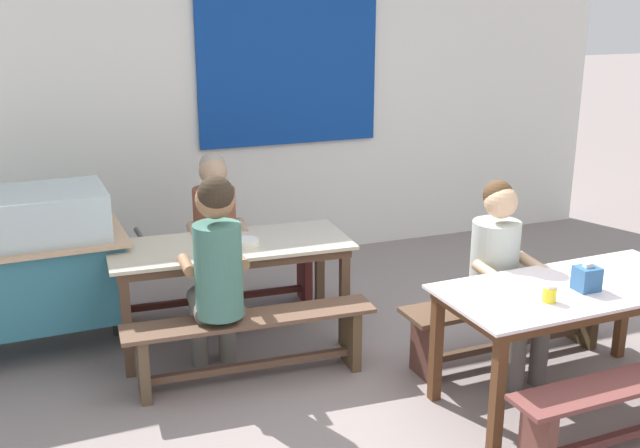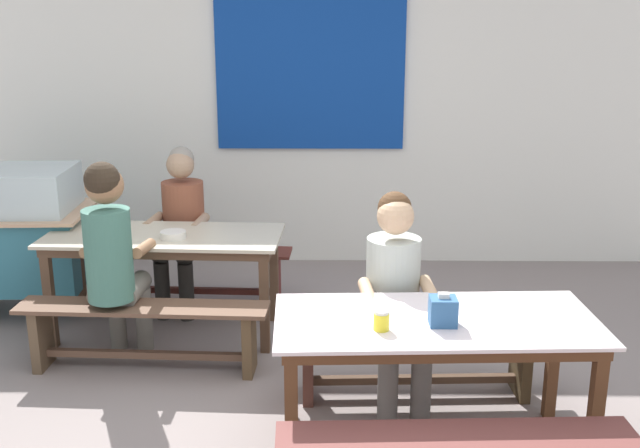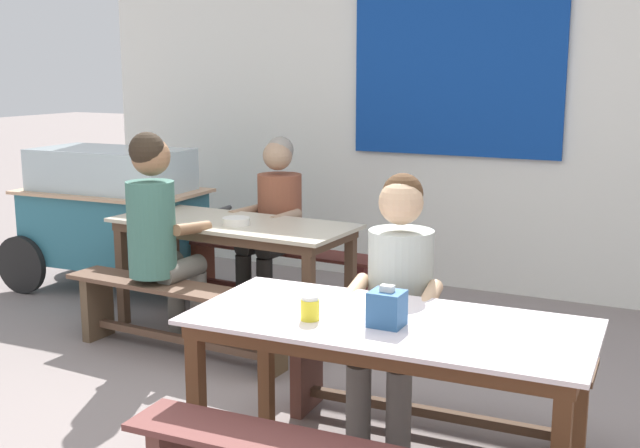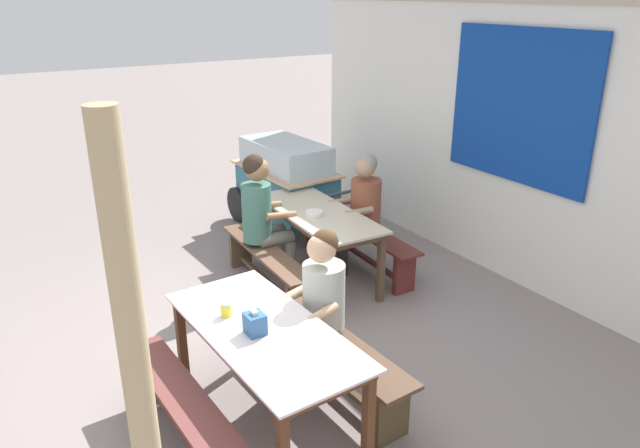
{
  "view_description": "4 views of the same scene",
  "coord_description": "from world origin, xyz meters",
  "px_view_note": "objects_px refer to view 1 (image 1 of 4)",
  "views": [
    {
      "loc": [
        -2.06,
        -3.39,
        2.34
      ],
      "look_at": [
        -0.39,
        1.03,
        0.87
      ],
      "focal_mm": 42.76,
      "sensor_mm": 36.0,
      "label": 1
    },
    {
      "loc": [
        0.2,
        -3.49,
        2.14
      ],
      "look_at": [
        0.14,
        0.73,
        0.95
      ],
      "focal_mm": 41.61,
      "sensor_mm": 36.0,
      "label": 2
    },
    {
      "loc": [
        1.81,
        -2.92,
        1.7
      ],
      "look_at": [
        -0.02,
        0.73,
        0.88
      ],
      "focal_mm": 44.59,
      "sensor_mm": 36.0,
      "label": 3
    },
    {
      "loc": [
        3.69,
        -1.58,
        2.73
      ],
      "look_at": [
        -0.25,
        0.9,
        0.9
      ],
      "focal_mm": 33.35,
      "sensor_mm": 36.0,
      "label": 4
    }
  ],
  "objects_px": {
    "dining_table_near": "(573,298)",
    "food_cart": "(16,262)",
    "person_right_near_table": "(503,267)",
    "bench_far_front": "(251,338)",
    "tissue_box": "(587,278)",
    "bench_far_back": "(217,276)",
    "condiment_jar": "(549,293)",
    "soup_bowl": "(246,243)",
    "bench_near_front": "(640,401)",
    "dining_table_far": "(230,254)",
    "person_left_back_turned": "(216,266)",
    "bench_near_back": "(508,317)",
    "person_center_facing": "(216,226)"
  },
  "relations": [
    {
      "from": "person_right_near_table",
      "to": "soup_bowl",
      "type": "bearing_deg",
      "value": 148.58
    },
    {
      "from": "dining_table_far",
      "to": "soup_bowl",
      "type": "distance_m",
      "value": 0.16
    },
    {
      "from": "tissue_box",
      "to": "bench_near_back",
      "type": "bearing_deg",
      "value": 93.97
    },
    {
      "from": "dining_table_far",
      "to": "soup_bowl",
      "type": "bearing_deg",
      "value": -47.34
    },
    {
      "from": "dining_table_far",
      "to": "dining_table_near",
      "type": "bearing_deg",
      "value": -41.01
    },
    {
      "from": "bench_near_back",
      "to": "soup_bowl",
      "type": "relative_size",
      "value": 8.77
    },
    {
      "from": "person_right_near_table",
      "to": "food_cart",
      "type": "bearing_deg",
      "value": 154.75
    },
    {
      "from": "bench_far_front",
      "to": "bench_near_front",
      "type": "height_order",
      "value": "same"
    },
    {
      "from": "food_cart",
      "to": "person_right_near_table",
      "type": "xyz_separation_m",
      "value": [
        2.83,
        -1.33,
        0.06
      ]
    },
    {
      "from": "bench_near_front",
      "to": "bench_far_back",
      "type": "bearing_deg",
      "value": 122.75
    },
    {
      "from": "dining_table_far",
      "to": "dining_table_near",
      "type": "relative_size",
      "value": 1.01
    },
    {
      "from": "bench_near_front",
      "to": "food_cart",
      "type": "relative_size",
      "value": 0.92
    },
    {
      "from": "bench_far_front",
      "to": "person_left_back_turned",
      "type": "xyz_separation_m",
      "value": [
        -0.18,
        0.07,
        0.47
      ]
    },
    {
      "from": "bench_near_back",
      "to": "person_left_back_turned",
      "type": "relative_size",
      "value": 1.13
    },
    {
      "from": "condiment_jar",
      "to": "soup_bowl",
      "type": "relative_size",
      "value": 0.58
    },
    {
      "from": "dining_table_far",
      "to": "person_left_back_turned",
      "type": "xyz_separation_m",
      "value": [
        -0.21,
        -0.49,
        0.12
      ]
    },
    {
      "from": "bench_near_back",
      "to": "person_left_back_turned",
      "type": "bearing_deg",
      "value": 168.44
    },
    {
      "from": "tissue_box",
      "to": "bench_far_front",
      "type": "bearing_deg",
      "value": 150.93
    },
    {
      "from": "bench_far_back",
      "to": "person_left_back_turned",
      "type": "height_order",
      "value": "person_left_back_turned"
    },
    {
      "from": "bench_far_back",
      "to": "person_center_facing",
      "type": "height_order",
      "value": "person_center_facing"
    },
    {
      "from": "food_cart",
      "to": "condiment_jar",
      "type": "relative_size",
      "value": 17.18
    },
    {
      "from": "soup_bowl",
      "to": "bench_far_back",
      "type": "bearing_deg",
      "value": 95.34
    },
    {
      "from": "bench_far_front",
      "to": "tissue_box",
      "type": "height_order",
      "value": "tissue_box"
    },
    {
      "from": "bench_far_back",
      "to": "condiment_jar",
      "type": "bearing_deg",
      "value": -57.76
    },
    {
      "from": "dining_table_far",
      "to": "dining_table_near",
      "type": "distance_m",
      "value": 2.18
    },
    {
      "from": "person_right_near_table",
      "to": "condiment_jar",
      "type": "relative_size",
      "value": 12.48
    },
    {
      "from": "dining_table_far",
      "to": "person_left_back_turned",
      "type": "distance_m",
      "value": 0.55
    },
    {
      "from": "person_right_near_table",
      "to": "person_left_back_turned",
      "type": "height_order",
      "value": "person_left_back_turned"
    },
    {
      "from": "condiment_jar",
      "to": "soup_bowl",
      "type": "bearing_deg",
      "value": 131.01
    },
    {
      "from": "dining_table_far",
      "to": "person_right_near_table",
      "type": "bearing_deg",
      "value": -32.54
    },
    {
      "from": "dining_table_near",
      "to": "food_cart",
      "type": "bearing_deg",
      "value": 148.7
    },
    {
      "from": "person_left_back_turned",
      "to": "person_center_facing",
      "type": "bearing_deg",
      "value": 77.11
    },
    {
      "from": "bench_far_front",
      "to": "soup_bowl",
      "type": "bearing_deg",
      "value": 76.84
    },
    {
      "from": "bench_far_back",
      "to": "person_left_back_turned",
      "type": "relative_size",
      "value": 1.23
    },
    {
      "from": "bench_far_back",
      "to": "food_cart",
      "type": "height_order",
      "value": "food_cart"
    },
    {
      "from": "bench_far_front",
      "to": "bench_far_back",
      "type": "bearing_deg",
      "value": 87.53
    },
    {
      "from": "food_cart",
      "to": "condiment_jar",
      "type": "bearing_deg",
      "value": -35.79
    },
    {
      "from": "person_center_facing",
      "to": "tissue_box",
      "type": "xyz_separation_m",
      "value": [
        1.64,
        -2.0,
        0.1
      ]
    },
    {
      "from": "bench_near_back",
      "to": "person_center_facing",
      "type": "distance_m",
      "value": 2.14
    },
    {
      "from": "tissue_box",
      "to": "condiment_jar",
      "type": "xyz_separation_m",
      "value": [
        -0.3,
        -0.07,
        -0.02
      ]
    },
    {
      "from": "food_cart",
      "to": "person_center_facing",
      "type": "height_order",
      "value": "person_center_facing"
    },
    {
      "from": "food_cart",
      "to": "tissue_box",
      "type": "bearing_deg",
      "value": -32.12
    },
    {
      "from": "dining_table_near",
      "to": "bench_far_front",
      "type": "distance_m",
      "value": 1.92
    },
    {
      "from": "dining_table_near",
      "to": "bench_near_back",
      "type": "bearing_deg",
      "value": 92.43
    },
    {
      "from": "person_center_facing",
      "to": "person_left_back_turned",
      "type": "bearing_deg",
      "value": -102.89
    },
    {
      "from": "dining_table_far",
      "to": "bench_far_back",
      "type": "height_order",
      "value": "dining_table_far"
    },
    {
      "from": "bench_near_back",
      "to": "tissue_box",
      "type": "xyz_separation_m",
      "value": [
        0.04,
        -0.64,
        0.5
      ]
    },
    {
      "from": "condiment_jar",
      "to": "soup_bowl",
      "type": "xyz_separation_m",
      "value": [
        -1.28,
        1.48,
        -0.02
      ]
    },
    {
      "from": "tissue_box",
      "to": "person_left_back_turned",
      "type": "bearing_deg",
      "value": 151.67
    },
    {
      "from": "person_right_near_table",
      "to": "person_left_back_turned",
      "type": "relative_size",
      "value": 0.92
    }
  ]
}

